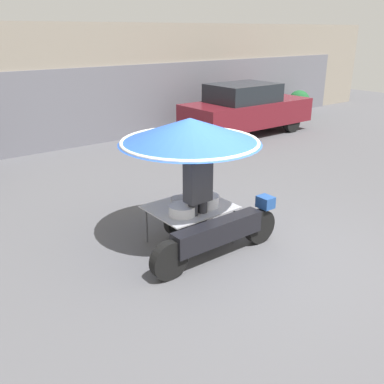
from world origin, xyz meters
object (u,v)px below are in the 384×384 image
vendor_motorcycle_cart (193,147)px  parked_car (246,109)px  vendor_person (198,194)px  potted_plant (299,101)px

vendor_motorcycle_cart → parked_car: size_ratio=0.53×
vendor_person → potted_plant: vendor_person is taller
vendor_motorcycle_cart → parked_car: bearing=39.5°
vendor_person → vendor_motorcycle_cart: bearing=70.7°
vendor_motorcycle_cart → potted_plant: 11.38m
vendor_motorcycle_cart → parked_car: vendor_motorcycle_cart is taller
potted_plant → vendor_motorcycle_cart: bearing=-149.0°
vendor_person → potted_plant: bearing=31.8°
vendor_person → parked_car: (6.02, 5.12, -0.11)m
vendor_motorcycle_cart → parked_car: (5.94, 4.90, -0.75)m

